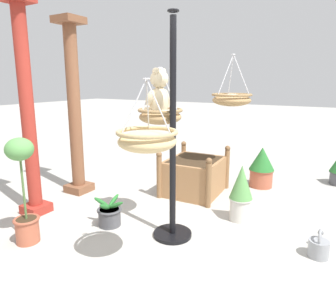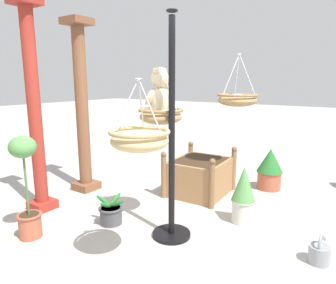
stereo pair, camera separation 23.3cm
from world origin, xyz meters
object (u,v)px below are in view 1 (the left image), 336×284
(teddy_bear, at_px, (158,95))
(potted_plant_conical_shrub, at_px, (241,192))
(greenhouse_pillar_far_back, at_px, (28,114))
(hanging_basket_with_teddy, at_px, (160,115))
(hanging_basket_left_high, at_px, (147,140))
(watering_can, at_px, (319,247))
(potted_plant_tall_leafy, at_px, (262,166))
(wooden_planter_box, at_px, (194,175))
(potted_plant_broad_leaf, at_px, (23,190))
(display_pole_central, at_px, (173,172))
(greenhouse_pillar_left, at_px, (75,112))
(potted_plant_flowering_red, at_px, (110,214))
(hanging_basket_right_low, at_px, (232,99))

(teddy_bear, relative_size, potted_plant_conical_shrub, 0.73)
(teddy_bear, relative_size, greenhouse_pillar_far_back, 0.19)
(hanging_basket_with_teddy, relative_size, hanging_basket_left_high, 1.07)
(hanging_basket_left_high, bearing_deg, potted_plant_conical_shrub, -13.31)
(potted_plant_conical_shrub, height_order, watering_can, potted_plant_conical_shrub)
(hanging_basket_left_high, height_order, potted_plant_tall_leafy, hanging_basket_left_high)
(hanging_basket_left_high, xyz_separation_m, wooden_planter_box, (2.14, 0.56, -0.98))
(greenhouse_pillar_far_back, relative_size, potted_plant_conical_shrub, 3.81)
(hanging_basket_left_high, distance_m, potted_plant_conical_shrub, 1.83)
(teddy_bear, xyz_separation_m, hanging_basket_left_high, (-0.92, -0.46, -0.31))
(hanging_basket_with_teddy, relative_size, wooden_planter_box, 0.64)
(hanging_basket_with_teddy, xyz_separation_m, greenhouse_pillar_far_back, (-0.53, 1.65, -0.03))
(potted_plant_conical_shrub, relative_size, watering_can, 2.08)
(wooden_planter_box, distance_m, potted_plant_broad_leaf, 2.50)
(display_pole_central, relative_size, potted_plant_broad_leaf, 2.08)
(greenhouse_pillar_far_back, distance_m, potted_plant_tall_leafy, 3.65)
(potted_plant_tall_leafy, bearing_deg, potted_plant_broad_leaf, 150.08)
(potted_plant_tall_leafy, relative_size, watering_can, 1.93)
(display_pole_central, height_order, potted_plant_tall_leafy, display_pole_central)
(potted_plant_broad_leaf, bearing_deg, greenhouse_pillar_left, 26.04)
(potted_plant_flowering_red, bearing_deg, potted_plant_tall_leafy, -28.38)
(wooden_planter_box, bearing_deg, greenhouse_pillar_left, 118.39)
(potted_plant_tall_leafy, bearing_deg, hanging_basket_right_low, 156.24)
(greenhouse_pillar_far_back, xyz_separation_m, watering_can, (0.76, -3.39, -1.23))
(hanging_basket_left_high, bearing_deg, greenhouse_pillar_left, 60.22)
(display_pole_central, xyz_separation_m, hanging_basket_left_high, (-0.77, -0.19, 0.52))
(display_pole_central, height_order, teddy_bear, display_pole_central)
(teddy_bear, bearing_deg, hanging_basket_with_teddy, -90.00)
(hanging_basket_left_high, distance_m, watering_can, 2.09)
(greenhouse_pillar_left, bearing_deg, wooden_planter_box, -61.61)
(display_pole_central, distance_m, greenhouse_pillar_far_back, 2.02)
(hanging_basket_left_high, bearing_deg, potted_plant_tall_leafy, -5.67)
(display_pole_central, distance_m, potted_plant_broad_leaf, 1.62)
(hanging_basket_left_high, xyz_separation_m, potted_plant_conical_shrub, (1.55, -0.37, -0.91))
(hanging_basket_with_teddy, height_order, potted_plant_flowering_red, hanging_basket_with_teddy)
(teddy_bear, height_order, hanging_basket_right_low, hanging_basket_right_low)
(greenhouse_pillar_far_back, height_order, watering_can, greenhouse_pillar_far_back)
(display_pole_central, xyz_separation_m, potted_plant_conical_shrub, (0.78, -0.55, -0.39))
(hanging_basket_with_teddy, height_order, potted_plant_conical_shrub, hanging_basket_with_teddy)
(teddy_bear, distance_m, wooden_planter_box, 1.79)
(teddy_bear, bearing_deg, hanging_basket_left_high, -153.34)
(potted_plant_flowering_red, xyz_separation_m, potted_plant_conical_shrub, (0.95, -1.35, 0.23))
(potted_plant_flowering_red, relative_size, potted_plant_conical_shrub, 0.59)
(greenhouse_pillar_far_back, bearing_deg, watering_can, -77.38)
(teddy_bear, bearing_deg, display_pole_central, -118.65)
(potted_plant_tall_leafy, bearing_deg, teddy_bear, 159.75)
(hanging_basket_right_low, distance_m, greenhouse_pillar_far_back, 2.77)
(potted_plant_conical_shrub, bearing_deg, potted_plant_flowering_red, 125.18)
(display_pole_central, bearing_deg, hanging_basket_left_high, -166.38)
(watering_can, bearing_deg, hanging_basket_left_high, 131.28)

